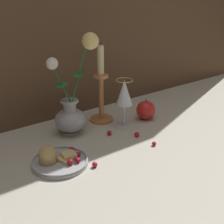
# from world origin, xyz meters

# --- Properties ---
(ground_plane) EXTENTS (2.40, 2.40, 0.00)m
(ground_plane) POSITION_xyz_m (0.00, 0.00, 0.00)
(ground_plane) COLOR #B7B2A3
(ground_plane) RESTS_ON ground
(vase) EXTENTS (0.20, 0.12, 0.37)m
(vase) POSITION_xyz_m (-0.05, 0.14, 0.11)
(vase) COLOR #A3A3A8
(vase) RESTS_ON ground_plane
(plate_with_pastries) EXTENTS (0.18, 0.18, 0.07)m
(plate_with_pastries) POSITION_xyz_m (-0.21, -0.02, 0.02)
(plate_with_pastries) COLOR #A3A3A8
(plate_with_pastries) RESTS_ON ground_plane
(wine_glass) EXTENTS (0.08, 0.08, 0.19)m
(wine_glass) POSITION_xyz_m (0.14, 0.07, 0.13)
(wine_glass) COLOR silver
(wine_glass) RESTS_ON ground_plane
(candlestick) EXTENTS (0.10, 0.10, 0.32)m
(candlestick) POSITION_xyz_m (0.10, 0.17, 0.12)
(candlestick) COLOR #B77042
(candlestick) RESTS_ON ground_plane
(apple_beside_vase) EXTENTS (0.08, 0.08, 0.09)m
(apple_beside_vase) POSITION_xyz_m (0.26, 0.07, 0.04)
(apple_beside_vase) COLOR red
(apple_beside_vase) RESTS_ON ground_plane
(berry_near_plate) EXTENTS (0.02, 0.02, 0.02)m
(berry_near_plate) POSITION_xyz_m (0.05, 0.04, 0.01)
(berry_near_plate) COLOR #AD192D
(berry_near_plate) RESTS_ON ground_plane
(berry_front_center) EXTENTS (0.02, 0.02, 0.02)m
(berry_front_center) POSITION_xyz_m (0.12, -0.03, 0.01)
(berry_front_center) COLOR #AD192D
(berry_front_center) RESTS_ON ground_plane
(berry_by_glass_stem) EXTENTS (0.02, 0.02, 0.02)m
(berry_by_glass_stem) POSITION_xyz_m (0.13, -0.12, 0.01)
(berry_by_glass_stem) COLOR #AD192D
(berry_by_glass_stem) RESTS_ON ground_plane
(berry_under_candlestick) EXTENTS (0.02, 0.02, 0.02)m
(berry_under_candlestick) POSITION_xyz_m (-0.12, -0.11, 0.01)
(berry_under_candlestick) COLOR #AD192D
(berry_under_candlestick) RESTS_ON ground_plane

